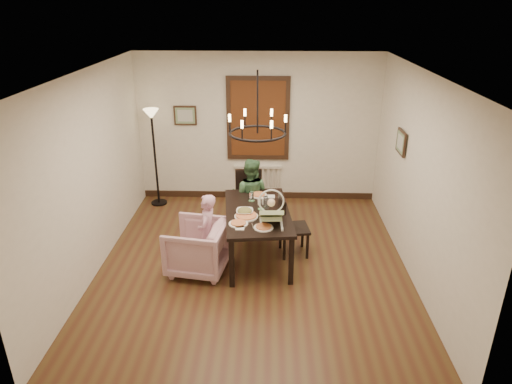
# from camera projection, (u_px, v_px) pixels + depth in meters

# --- Properties ---
(room_shell) EXTENTS (4.51, 5.00, 2.81)m
(room_shell) POSITION_uv_depth(u_px,v_px,m) (254.00, 168.00, 6.56)
(room_shell) COLOR #51391C
(room_shell) RESTS_ON ground
(dining_table) EXTENTS (1.10, 1.74, 0.77)m
(dining_table) POSITION_uv_depth(u_px,v_px,m) (257.00, 216.00, 6.75)
(dining_table) COLOR black
(dining_table) RESTS_ON room_shell
(chair_far) EXTENTS (0.50, 0.50, 1.02)m
(chair_far) POSITION_uv_depth(u_px,v_px,m) (250.00, 201.00, 7.66)
(chair_far) COLOR black
(chair_far) RESTS_ON room_shell
(chair_right) EXTENTS (0.49, 0.49, 0.98)m
(chair_right) POSITION_uv_depth(u_px,v_px,m) (294.00, 225.00, 6.91)
(chair_right) COLOR black
(chair_right) RESTS_ON room_shell
(armchair) EXTENTS (0.94, 0.92, 0.75)m
(armchair) POSITION_uv_depth(u_px,v_px,m) (197.00, 247.00, 6.52)
(armchair) COLOR #D3A1AF
(armchair) RESTS_ON room_shell
(elderly_woman) EXTENTS (0.28, 0.38, 0.95)m
(elderly_woman) POSITION_uv_depth(u_px,v_px,m) (207.00, 238.00, 6.55)
(elderly_woman) COLOR #D093AA
(elderly_woman) RESTS_ON room_shell
(seated_man) EXTENTS (0.59, 0.50, 1.07)m
(seated_man) POSITION_uv_depth(u_px,v_px,m) (250.00, 202.00, 7.57)
(seated_man) COLOR #3F6B42
(seated_man) RESTS_ON room_shell
(baby_bouncer) EXTENTS (0.40, 0.53, 0.34)m
(baby_bouncer) POSITION_uv_depth(u_px,v_px,m) (271.00, 212.00, 6.27)
(baby_bouncer) COLOR #B3CA8B
(baby_bouncer) RESTS_ON dining_table
(salad_bowl) EXTENTS (0.30, 0.30, 0.07)m
(salad_bowl) POSITION_uv_depth(u_px,v_px,m) (245.00, 212.00, 6.60)
(salad_bowl) COLOR white
(salad_bowl) RESTS_ON dining_table
(pizza_platter) EXTENTS (0.34, 0.34, 0.04)m
(pizza_platter) POSITION_uv_depth(u_px,v_px,m) (246.00, 216.00, 6.50)
(pizza_platter) COLOR tan
(pizza_platter) RESTS_ON dining_table
(drinking_glass) EXTENTS (0.08, 0.08, 0.16)m
(drinking_glass) POSITION_uv_depth(u_px,v_px,m) (266.00, 203.00, 6.76)
(drinking_glass) COLOR silver
(drinking_glass) RESTS_ON dining_table
(window_blinds) EXTENTS (1.00, 0.03, 1.40)m
(window_blinds) POSITION_uv_depth(u_px,v_px,m) (258.00, 119.00, 8.40)
(window_blinds) COLOR #602A13
(window_blinds) RESTS_ON room_shell
(radiator) EXTENTS (0.92, 0.12, 0.62)m
(radiator) POSITION_uv_depth(u_px,v_px,m) (258.00, 181.00, 8.92)
(radiator) COLOR silver
(radiator) RESTS_ON room_shell
(picture_back) EXTENTS (0.42, 0.03, 0.36)m
(picture_back) POSITION_uv_depth(u_px,v_px,m) (185.00, 115.00, 8.44)
(picture_back) COLOR black
(picture_back) RESTS_ON room_shell
(picture_right) EXTENTS (0.03, 0.42, 0.36)m
(picture_right) POSITION_uv_depth(u_px,v_px,m) (401.00, 142.00, 6.89)
(picture_right) COLOR black
(picture_right) RESTS_ON room_shell
(floor_lamp) EXTENTS (0.30, 0.30, 1.80)m
(floor_lamp) POSITION_uv_depth(u_px,v_px,m) (155.00, 159.00, 8.45)
(floor_lamp) COLOR black
(floor_lamp) RESTS_ON room_shell
(chandelier) EXTENTS (0.80, 0.80, 0.04)m
(chandelier) POSITION_uv_depth(u_px,v_px,m) (257.00, 133.00, 6.25)
(chandelier) COLOR black
(chandelier) RESTS_ON room_shell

